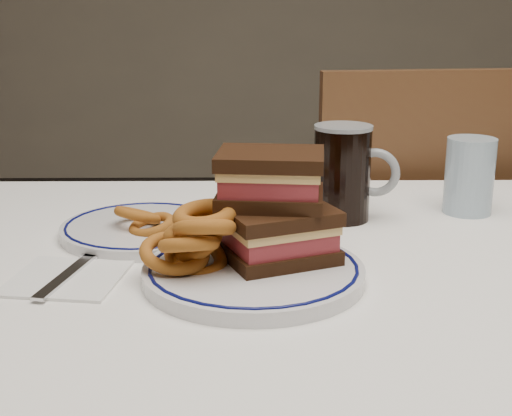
{
  "coord_description": "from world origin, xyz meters",
  "views": [
    {
      "loc": [
        -0.15,
        -0.92,
        1.09
      ],
      "look_at": [
        -0.14,
        -0.09,
        0.85
      ],
      "focal_mm": 50.0,
      "sensor_mm": 36.0,
      "label": 1
    }
  ],
  "objects_px": {
    "far_plate": "(143,228)",
    "main_plate": "(254,272)",
    "beer_mug": "(344,172)",
    "chair_far": "(399,256)",
    "reuben_sandwich": "(275,206)"
  },
  "relations": [
    {
      "from": "far_plate",
      "to": "main_plate",
      "type": "bearing_deg",
      "value": -48.09
    },
    {
      "from": "main_plate",
      "to": "beer_mug",
      "type": "height_order",
      "value": "beer_mug"
    },
    {
      "from": "chair_far",
      "to": "beer_mug",
      "type": "bearing_deg",
      "value": -113.59
    },
    {
      "from": "beer_mug",
      "to": "far_plate",
      "type": "bearing_deg",
      "value": -166.37
    },
    {
      "from": "main_plate",
      "to": "reuben_sandwich",
      "type": "distance_m",
      "value": 0.09
    },
    {
      "from": "reuben_sandwich",
      "to": "far_plate",
      "type": "height_order",
      "value": "reuben_sandwich"
    },
    {
      "from": "chair_far",
      "to": "reuben_sandwich",
      "type": "relative_size",
      "value": 5.8
    },
    {
      "from": "far_plate",
      "to": "beer_mug",
      "type": "bearing_deg",
      "value": 13.63
    },
    {
      "from": "chair_far",
      "to": "main_plate",
      "type": "xyz_separation_m",
      "value": [
        -0.34,
        -0.71,
        0.24
      ]
    },
    {
      "from": "reuben_sandwich",
      "to": "far_plate",
      "type": "distance_m",
      "value": 0.26
    },
    {
      "from": "chair_far",
      "to": "main_plate",
      "type": "relative_size",
      "value": 3.42
    },
    {
      "from": "main_plate",
      "to": "far_plate",
      "type": "xyz_separation_m",
      "value": [
        -0.17,
        0.18,
        -0.0
      ]
    },
    {
      "from": "main_plate",
      "to": "reuben_sandwich",
      "type": "xyz_separation_m",
      "value": [
        0.03,
        0.03,
        0.08
      ]
    },
    {
      "from": "chair_far",
      "to": "reuben_sandwich",
      "type": "bearing_deg",
      "value": -114.97
    },
    {
      "from": "reuben_sandwich",
      "to": "beer_mug",
      "type": "relative_size",
      "value": 1.08
    }
  ]
}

